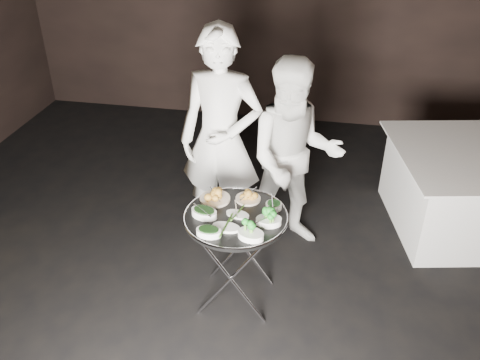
% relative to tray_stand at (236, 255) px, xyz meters
% --- Properties ---
extents(floor, '(6.00, 7.00, 0.05)m').
position_rel_tray_stand_xyz_m(floor, '(-0.22, -0.21, -0.44)').
color(floor, black).
rests_on(floor, ground).
extents(tray_stand, '(0.50, 0.43, 0.74)m').
position_rel_tray_stand_xyz_m(tray_stand, '(0.00, 0.00, 0.00)').
color(tray_stand, silver).
rests_on(tray_stand, floor).
extents(serving_tray, '(0.72, 0.72, 0.04)m').
position_rel_tray_stand_xyz_m(serving_tray, '(-0.00, -0.00, 0.33)').
color(serving_tray, black).
rests_on(serving_tray, tray_stand).
extents(potato_plate_a, '(0.22, 0.22, 0.08)m').
position_rel_tray_stand_xyz_m(potato_plate_a, '(-0.18, 0.16, 0.38)').
color(potato_plate_a, beige).
rests_on(potato_plate_a, serving_tray).
extents(potato_plate_b, '(0.18, 0.18, 0.06)m').
position_rel_tray_stand_xyz_m(potato_plate_b, '(0.05, 0.21, 0.37)').
color(potato_plate_b, beige).
rests_on(potato_plate_b, serving_tray).
extents(greens_bowl, '(0.12, 0.12, 0.07)m').
position_rel_tray_stand_xyz_m(greens_bowl, '(0.24, 0.14, 0.37)').
color(greens_bowl, white).
rests_on(greens_bowl, serving_tray).
extents(asparagus_plate_a, '(0.18, 0.13, 0.03)m').
position_rel_tray_stand_xyz_m(asparagus_plate_a, '(0.01, 0.01, 0.36)').
color(asparagus_plate_a, white).
rests_on(asparagus_plate_a, serving_tray).
extents(asparagus_plate_b, '(0.20, 0.12, 0.04)m').
position_rel_tray_stand_xyz_m(asparagus_plate_b, '(-0.03, -0.15, 0.36)').
color(asparagus_plate_b, white).
rests_on(asparagus_plate_b, serving_tray).
extents(spinach_bowl_a, '(0.21, 0.16, 0.08)m').
position_rel_tray_stand_xyz_m(spinach_bowl_a, '(-0.21, -0.04, 0.38)').
color(spinach_bowl_a, white).
rests_on(spinach_bowl_a, serving_tray).
extents(spinach_bowl_b, '(0.16, 0.11, 0.07)m').
position_rel_tray_stand_xyz_m(spinach_bowl_b, '(-0.13, -0.24, 0.37)').
color(spinach_bowl_b, white).
rests_on(spinach_bowl_b, serving_tray).
extents(broccoli_bowl_a, '(0.19, 0.15, 0.07)m').
position_rel_tray_stand_xyz_m(broccoli_bowl_a, '(0.23, -0.05, 0.37)').
color(broccoli_bowl_a, white).
rests_on(broccoli_bowl_a, serving_tray).
extents(broccoli_bowl_b, '(0.20, 0.16, 0.07)m').
position_rel_tray_stand_xyz_m(broccoli_bowl_b, '(0.14, -0.22, 0.37)').
color(broccoli_bowl_b, white).
rests_on(broccoli_bowl_b, serving_tray).
extents(serving_utensils, '(0.59, 0.43, 0.01)m').
position_rel_tray_stand_xyz_m(serving_utensils, '(0.02, 0.07, 0.39)').
color(serving_utensils, silver).
rests_on(serving_utensils, serving_tray).
extents(waiter_left, '(0.69, 0.48, 1.83)m').
position_rel_tray_stand_xyz_m(waiter_left, '(-0.27, 0.76, 0.50)').
color(waiter_left, white).
rests_on(waiter_left, floor).
extents(waiter_right, '(0.90, 0.77, 1.62)m').
position_rel_tray_stand_xyz_m(waiter_right, '(0.31, 0.78, 0.39)').
color(waiter_right, white).
rests_on(waiter_right, floor).
extents(dining_table, '(1.29, 1.29, 0.74)m').
position_rel_tray_stand_xyz_m(dining_table, '(1.79, 1.28, -0.04)').
color(dining_table, white).
rests_on(dining_table, floor).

